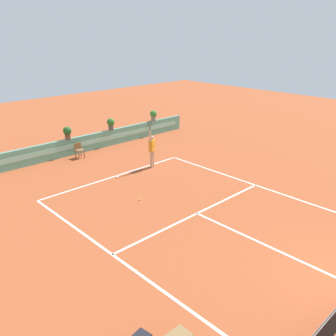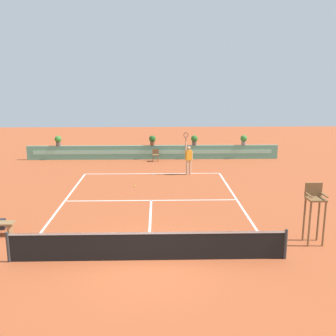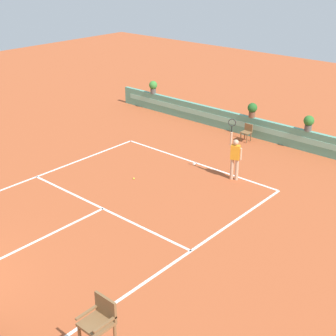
{
  "view_description": "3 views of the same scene",
  "coord_description": "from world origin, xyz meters",
  "px_view_note": "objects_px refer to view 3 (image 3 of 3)",
  "views": [
    {
      "loc": [
        -9.66,
        -2.07,
        6.81
      ],
      "look_at": [
        0.87,
        9.0,
        1.0
      ],
      "focal_mm": 38.55,
      "sensor_mm": 36.0,
      "label": 1
    },
    {
      "loc": [
        0.32,
        -11.8,
        5.68
      ],
      "look_at": [
        0.87,
        9.0,
        1.0
      ],
      "focal_mm": 42.56,
      "sensor_mm": 36.0,
      "label": 2
    },
    {
      "loc": [
        11.88,
        -3.55,
        8.54
      ],
      "look_at": [
        0.87,
        9.0,
        1.0
      ],
      "focal_mm": 51.4,
      "sensor_mm": 36.0,
      "label": 3
    }
  ],
  "objects_px": {
    "umpire_chair": "(100,333)",
    "potted_plant_far_left": "(153,86)",
    "potted_plant_centre": "(252,109)",
    "tennis_ball_near_baseline": "(134,178)",
    "potted_plant_right": "(309,122)",
    "ball_kid_chair": "(247,132)",
    "tennis_player": "(235,156)"
  },
  "relations": [
    {
      "from": "potted_plant_far_left",
      "to": "tennis_ball_near_baseline",
      "type": "bearing_deg",
      "value": -52.07
    },
    {
      "from": "tennis_player",
      "to": "potted_plant_far_left",
      "type": "bearing_deg",
      "value": 151.76
    },
    {
      "from": "potted_plant_far_left",
      "to": "potted_plant_right",
      "type": "distance_m",
      "value": 9.71
    },
    {
      "from": "umpire_chair",
      "to": "potted_plant_centre",
      "type": "bearing_deg",
      "value": 111.05
    },
    {
      "from": "umpire_chair",
      "to": "potted_plant_centre",
      "type": "distance_m",
      "value": 16.21
    },
    {
      "from": "umpire_chair",
      "to": "potted_plant_right",
      "type": "bearing_deg",
      "value": 100.53
    },
    {
      "from": "tennis_player",
      "to": "potted_plant_far_left",
      "type": "relative_size",
      "value": 3.57
    },
    {
      "from": "umpire_chair",
      "to": "potted_plant_right",
      "type": "relative_size",
      "value": 2.96
    },
    {
      "from": "ball_kid_chair",
      "to": "tennis_player",
      "type": "height_order",
      "value": "tennis_player"
    },
    {
      "from": "ball_kid_chair",
      "to": "potted_plant_far_left",
      "type": "height_order",
      "value": "potted_plant_far_left"
    },
    {
      "from": "potted_plant_far_left",
      "to": "potted_plant_right",
      "type": "bearing_deg",
      "value": 0.0
    },
    {
      "from": "tennis_ball_near_baseline",
      "to": "potted_plant_right",
      "type": "xyz_separation_m",
      "value": [
        3.87,
        7.5,
        1.38
      ]
    },
    {
      "from": "tennis_ball_near_baseline",
      "to": "potted_plant_right",
      "type": "distance_m",
      "value": 8.55
    },
    {
      "from": "tennis_player",
      "to": "tennis_ball_near_baseline",
      "type": "distance_m",
      "value": 4.22
    },
    {
      "from": "potted_plant_centre",
      "to": "potted_plant_far_left",
      "type": "bearing_deg",
      "value": 180.0
    },
    {
      "from": "tennis_ball_near_baseline",
      "to": "ball_kid_chair",
      "type": "bearing_deg",
      "value": 80.9
    },
    {
      "from": "ball_kid_chair",
      "to": "potted_plant_centre",
      "type": "xyz_separation_m",
      "value": [
        -0.23,
        0.73,
        0.93
      ]
    },
    {
      "from": "umpire_chair",
      "to": "tennis_ball_near_baseline",
      "type": "distance_m",
      "value": 10.22
    },
    {
      "from": "umpire_chair",
      "to": "potted_plant_far_left",
      "type": "xyz_separation_m",
      "value": [
        -12.52,
        15.13,
        0.07
      ]
    },
    {
      "from": "tennis_ball_near_baseline",
      "to": "potted_plant_far_left",
      "type": "bearing_deg",
      "value": 127.93
    },
    {
      "from": "umpire_chair",
      "to": "potted_plant_centre",
      "type": "relative_size",
      "value": 2.96
    },
    {
      "from": "tennis_player",
      "to": "potted_plant_far_left",
      "type": "distance_m",
      "value": 10.14
    },
    {
      "from": "ball_kid_chair",
      "to": "tennis_player",
      "type": "bearing_deg",
      "value": -63.78
    },
    {
      "from": "potted_plant_centre",
      "to": "umpire_chair",
      "type": "bearing_deg",
      "value": -68.95
    },
    {
      "from": "umpire_chair",
      "to": "potted_plant_far_left",
      "type": "distance_m",
      "value": 19.64
    },
    {
      "from": "tennis_ball_near_baseline",
      "to": "potted_plant_centre",
      "type": "bearing_deg",
      "value": 83.49
    },
    {
      "from": "potted_plant_right",
      "to": "potted_plant_far_left",
      "type": "bearing_deg",
      "value": 180.0
    },
    {
      "from": "ball_kid_chair",
      "to": "tennis_player",
      "type": "distance_m",
      "value": 4.56
    },
    {
      "from": "umpire_chair",
      "to": "tennis_player",
      "type": "distance_m",
      "value": 10.94
    },
    {
      "from": "ball_kid_chair",
      "to": "umpire_chair",
      "type": "bearing_deg",
      "value": -68.76
    },
    {
      "from": "ball_kid_chair",
      "to": "tennis_ball_near_baseline",
      "type": "bearing_deg",
      "value": -99.1
    },
    {
      "from": "ball_kid_chair",
      "to": "tennis_player",
      "type": "relative_size",
      "value": 0.33
    }
  ]
}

